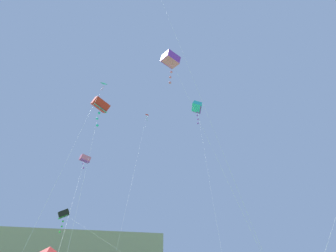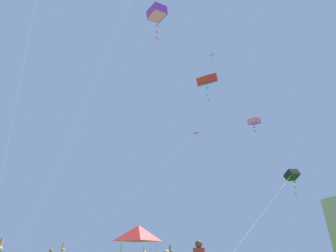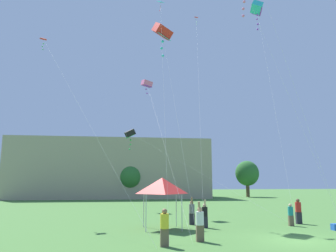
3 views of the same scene
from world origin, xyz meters
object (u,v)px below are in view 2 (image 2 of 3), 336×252
(festival_tent, at_px, (138,233))
(kite_cyan_delta_3, at_px, (209,58))
(kite_red_box_0, at_px, (207,80))
(kite_black_box_5, at_px, (292,175))
(kite_purple_box_6, at_px, (157,14))
(kite_pink_box_4, at_px, (254,122))
(kite_red_delta_1, at_px, (195,134))

(festival_tent, xyz_separation_m, kite_cyan_delta_3, (0.57, 6.50, 17.06))
(kite_red_box_0, relative_size, kite_black_box_5, 1.24)
(kite_black_box_5, distance_m, kite_purple_box_6, 19.82)
(kite_red_box_0, height_order, kite_black_box_5, kite_red_box_0)
(kite_cyan_delta_3, height_order, kite_purple_box_6, kite_cyan_delta_3)
(kite_cyan_delta_3, distance_m, kite_pink_box_4, 8.02)
(kite_cyan_delta_3, height_order, kite_pink_box_4, kite_cyan_delta_3)
(festival_tent, distance_m, kite_red_delta_1, 18.63)
(kite_red_delta_1, height_order, kite_pink_box_4, kite_red_delta_1)
(festival_tent, height_order, kite_pink_box_4, kite_pink_box_4)
(kite_pink_box_4, bearing_deg, kite_red_delta_1, -162.77)
(festival_tent, distance_m, kite_pink_box_4, 15.20)
(kite_red_box_0, bearing_deg, kite_red_delta_1, 170.08)
(kite_red_delta_1, bearing_deg, kite_cyan_delta_3, -7.40)
(kite_cyan_delta_3, bearing_deg, festival_tent, -95.02)
(kite_red_delta_1, distance_m, kite_pink_box_4, 10.79)
(kite_red_box_0, xyz_separation_m, kite_cyan_delta_3, (-0.12, 0.51, 3.01))
(kite_red_box_0, distance_m, kite_cyan_delta_3, 3.06)
(kite_black_box_5, relative_size, kite_purple_box_6, 0.76)
(kite_red_box_0, height_order, kite_purple_box_6, kite_purple_box_6)
(kite_cyan_delta_3, bearing_deg, kite_pink_box_4, 101.80)
(festival_tent, height_order, kite_black_box_5, kite_black_box_5)
(kite_red_box_0, xyz_separation_m, kite_red_delta_1, (-11.00, 1.92, -0.70))
(festival_tent, relative_size, kite_cyan_delta_3, 0.16)
(kite_black_box_5, bearing_deg, kite_pink_box_4, -69.18)
(kite_cyan_delta_3, xyz_separation_m, kite_purple_box_6, (5.78, -6.43, -1.57))
(kite_red_delta_1, distance_m, kite_purple_box_6, 18.54)
(kite_red_delta_1, distance_m, kite_cyan_delta_3, 11.58)
(kite_pink_box_4, xyz_separation_m, kite_purple_box_6, (6.72, -10.93, 5.01))
(kite_purple_box_6, bearing_deg, kite_cyan_delta_3, 131.94)
(kite_black_box_5, xyz_separation_m, kite_purple_box_6, (8.31, -15.10, 9.78))
(kite_cyan_delta_3, distance_m, kite_black_box_5, 14.50)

